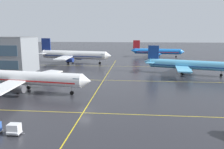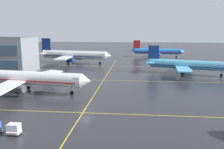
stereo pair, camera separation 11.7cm
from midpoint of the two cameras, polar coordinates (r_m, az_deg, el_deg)
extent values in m
plane|color=#28282D|center=(50.46, -6.78, -8.61)|extent=(600.00, 600.00, 0.00)
cylinder|color=white|center=(67.12, -19.98, -0.79)|extent=(31.26, 8.11, 3.69)
cone|color=white|center=(59.54, -6.40, -1.61)|extent=(3.02, 3.94, 3.61)
cube|color=white|center=(61.33, -24.95, -2.76)|extent=(5.99, 14.85, 0.39)
cube|color=white|center=(74.57, -17.09, 0.03)|extent=(9.77, 15.40, 0.39)
cylinder|color=#4C4C51|center=(63.37, -22.24, -3.32)|extent=(3.56, 2.49, 2.04)
cylinder|color=#4C4C51|center=(71.53, -17.54, -1.47)|extent=(3.56, 2.49, 2.04)
cube|color=#385166|center=(60.23, -8.40, -1.00)|extent=(2.22, 3.61, 0.68)
cube|color=red|center=(67.21, -19.96, -1.18)|extent=(28.81, 7.79, 0.35)
cylinder|color=#99999E|center=(61.62, -10.00, -3.56)|extent=(0.27, 0.27, 1.60)
cylinder|color=black|center=(61.89, -9.97, -4.52)|extent=(1.12, 0.59, 1.07)
cylinder|color=#99999E|center=(66.70, -22.44, -3.13)|extent=(0.27, 0.27, 1.60)
cylinder|color=black|center=(66.95, -22.37, -4.01)|extent=(1.12, 0.59, 1.07)
cylinder|color=#99999E|center=(70.71, -20.05, -2.21)|extent=(0.27, 0.27, 1.60)
cylinder|color=black|center=(70.95, -19.99, -3.05)|extent=(1.12, 0.59, 1.07)
cylinder|color=#5BB7E5|center=(94.16, 18.29, 2.34)|extent=(28.99, 12.33, 3.48)
cone|color=#5BB7E5|center=(96.83, 8.76, 3.20)|extent=(3.81, 4.05, 3.31)
cube|color=navy|center=(95.83, 10.21, 5.45)|extent=(4.29, 1.67, 5.50)
cube|color=#5BB7E5|center=(93.71, 9.47, 2.93)|extent=(4.26, 5.44, 0.22)
cube|color=#5BB7E5|center=(99.02, 10.24, 3.32)|extent=(4.26, 5.44, 0.22)
cube|color=#5BB7E5|center=(86.65, 17.19, 1.34)|extent=(6.16, 14.17, 0.37)
cube|color=#5BB7E5|center=(102.00, 18.18, 2.64)|extent=(10.99, 14.30, 0.37)
cylinder|color=#5BB7E5|center=(89.71, 18.06, 0.83)|extent=(3.56, 2.79, 1.93)
cylinder|color=#5BB7E5|center=(99.09, 18.60, 1.70)|extent=(3.56, 2.79, 1.93)
cube|color=navy|center=(94.22, 18.28, 2.08)|extent=(26.77, 11.64, 0.33)
cylinder|color=#99999E|center=(94.23, 25.44, 0.46)|extent=(0.26, 0.26, 1.51)
cylinder|color=black|center=(94.40, 25.39, -0.15)|extent=(1.09, 0.70, 1.01)
cylinder|color=#99999E|center=(92.32, 16.94, 0.84)|extent=(0.26, 0.26, 1.51)
cylinder|color=black|center=(92.50, 16.91, 0.23)|extent=(1.09, 0.70, 1.01)
cylinder|color=#99999E|center=(97.00, 17.27, 1.29)|extent=(0.26, 0.26, 1.51)
cylinder|color=black|center=(97.17, 17.24, 0.70)|extent=(1.09, 0.70, 1.01)
cylinder|color=white|center=(121.73, -9.40, 4.86)|extent=(34.89, 10.46, 4.12)
cone|color=white|center=(114.93, -0.89, 4.66)|extent=(3.52, 4.49, 4.04)
cone|color=white|center=(131.03, -17.00, 5.14)|extent=(4.14, 4.49, 3.92)
cube|color=navy|center=(129.17, -16.05, 7.19)|extent=(5.19, 1.35, 6.51)
cube|color=white|center=(127.07, -16.93, 4.98)|extent=(4.45, 6.19, 0.26)
cube|color=white|center=(132.55, -15.40, 5.28)|extent=(4.45, 6.19, 0.26)
cube|color=white|center=(114.10, -11.87, 4.06)|extent=(6.03, 16.41, 0.43)
cube|color=white|center=(130.58, -8.08, 5.00)|extent=(11.47, 17.19, 0.43)
cylinder|color=navy|center=(116.83, -10.46, 3.57)|extent=(4.05, 2.92, 2.28)
cylinder|color=navy|center=(126.95, -8.19, 4.20)|extent=(4.05, 2.92, 2.28)
cube|color=#385166|center=(115.62, -2.08, 4.99)|extent=(2.62, 4.09, 0.76)
cube|color=navy|center=(121.79, -9.39, 4.62)|extent=(32.16, 9.99, 0.39)
cylinder|color=#99999E|center=(116.69, -3.08, 3.42)|extent=(0.30, 0.30, 1.79)
cylinder|color=black|center=(116.85, -3.07, 2.84)|extent=(1.26, 0.70, 1.19)
cylinder|color=#99999E|center=(120.47, -10.87, 3.48)|extent=(0.30, 0.30, 1.79)
cylinder|color=black|center=(120.63, -10.85, 2.92)|extent=(1.26, 0.70, 1.19)
cylinder|color=#99999E|center=(125.49, -9.70, 3.80)|extent=(0.30, 0.30, 1.79)
cylinder|color=black|center=(125.63, -9.69, 3.26)|extent=(1.26, 0.70, 1.19)
cylinder|color=blue|center=(151.55, 11.16, 5.66)|extent=(29.08, 6.74, 3.43)
cone|color=blue|center=(152.09, 17.07, 5.40)|extent=(2.72, 3.61, 3.36)
cone|color=blue|center=(152.62, 5.17, 5.99)|extent=(3.24, 3.57, 3.26)
cube|color=red|center=(152.09, 6.07, 7.42)|extent=(4.34, 0.82, 5.41)
cube|color=blue|center=(149.73, 5.76, 5.88)|extent=(3.41, 4.99, 0.22)
cube|color=blue|center=(155.09, 5.99, 6.05)|extent=(3.41, 4.99, 0.22)
cube|color=blue|center=(143.98, 10.73, 5.20)|extent=(5.94, 13.91, 0.36)
cube|color=blue|center=(159.26, 10.88, 5.71)|extent=(8.77, 14.32, 0.36)
cylinder|color=blue|center=(147.04, 11.17, 4.83)|extent=(3.27, 2.24, 1.89)
cylinder|color=blue|center=(156.38, 11.24, 5.17)|extent=(3.27, 2.24, 1.89)
cube|color=#385166|center=(151.88, 16.30, 5.63)|extent=(1.98, 3.32, 0.63)
cube|color=red|center=(151.59, 11.16, 5.49)|extent=(26.79, 6.51, 0.32)
cylinder|color=#99999E|center=(152.01, 15.57, 4.64)|extent=(0.25, 0.25, 1.49)
cylinder|color=black|center=(152.11, 15.55, 4.27)|extent=(1.03, 0.52, 0.99)
cylinder|color=#99999E|center=(149.47, 10.42, 4.76)|extent=(0.25, 0.25, 1.49)
cylinder|color=black|center=(149.57, 10.41, 4.38)|extent=(1.03, 0.52, 0.99)
cylinder|color=#99999E|center=(154.13, 10.48, 4.94)|extent=(0.25, 0.25, 1.49)
cylinder|color=black|center=(154.24, 10.46, 4.57)|extent=(1.03, 0.52, 0.99)
cube|color=yellow|center=(48.62, -7.28, -9.38)|extent=(134.70, 0.20, 0.01)
cube|color=yellow|center=(79.07, -2.17, -1.41)|extent=(134.70, 0.20, 0.01)
cube|color=yellow|center=(110.47, 0.04, 2.09)|extent=(134.70, 0.20, 0.01)
cube|color=yellow|center=(79.07, -2.17, -1.41)|extent=(0.20, 105.99, 0.01)
cylinder|color=#99999E|center=(43.10, -25.63, -12.68)|extent=(0.70, 0.08, 0.08)
cylinder|color=black|center=(43.90, -25.76, -12.52)|extent=(0.24, 0.10, 0.24)
cube|color=#99999E|center=(41.86, -23.09, -13.17)|extent=(2.10, 1.61, 0.12)
cube|color=silver|center=(41.55, -23.17, -12.15)|extent=(1.90, 1.44, 1.50)
cube|color=silver|center=(41.27, -23.52, -13.13)|extent=(1.90, 0.56, 0.57)
cylinder|color=#99999E|center=(41.26, -21.39, -13.40)|extent=(0.70, 0.08, 0.08)
cylinder|color=black|center=(41.05, -22.41, -13.88)|extent=(0.24, 0.10, 0.24)
cylinder|color=black|center=(42.05, -21.61, -13.22)|extent=(0.24, 0.10, 0.24)
cylinder|color=black|center=(41.84, -24.53, -13.57)|extent=(0.24, 0.10, 0.24)
cylinder|color=black|center=(42.82, -23.69, -12.94)|extent=(0.24, 0.10, 0.24)
camera|label=1|loc=(0.06, -90.05, -0.01)|focal=36.90mm
camera|label=2|loc=(0.06, 89.95, 0.01)|focal=36.90mm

